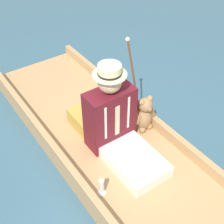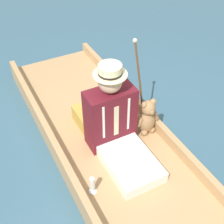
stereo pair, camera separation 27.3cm
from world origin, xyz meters
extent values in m
plane|color=#385B70|center=(0.00, 0.00, 0.00)|extent=(16.00, 16.00, 0.00)
cube|color=tan|center=(0.00, 0.00, 0.07)|extent=(1.05, 3.36, 0.14)
cube|color=tan|center=(-0.50, 0.00, 0.20)|extent=(0.06, 3.36, 0.11)
cube|color=tan|center=(0.50, 0.00, 0.20)|extent=(0.06, 3.36, 0.11)
cube|color=#B7933D|center=(-0.04, -0.29, 0.23)|extent=(0.47, 0.33, 0.16)
cube|color=white|center=(-0.01, 0.40, 0.20)|extent=(0.40, 0.55, 0.11)
cube|color=#5B141E|center=(-0.01, 0.02, 0.44)|extent=(0.44, 0.22, 0.59)
cube|color=beige|center=(-0.01, 0.13, 0.48)|extent=(0.04, 0.01, 0.32)
cube|color=white|center=(-0.14, 0.13, 0.51)|extent=(0.02, 0.01, 0.35)
cube|color=white|center=(0.11, 0.13, 0.51)|extent=(0.02, 0.01, 0.35)
sphere|color=tan|center=(-0.01, 0.02, 0.83)|extent=(0.21, 0.21, 0.21)
cylinder|color=beige|center=(-0.01, 0.02, 0.90)|extent=(0.29, 0.29, 0.01)
cylinder|color=beige|center=(-0.01, 0.02, 0.95)|extent=(0.19, 0.19, 0.08)
cylinder|color=black|center=(-0.01, 0.02, 0.92)|extent=(0.20, 0.20, 0.02)
ellipsoid|color=#9E754C|center=(-0.38, 0.07, 0.27)|extent=(0.17, 0.14, 0.25)
sphere|color=#9E754C|center=(-0.38, 0.07, 0.45)|extent=(0.14, 0.14, 0.14)
sphere|color=olive|center=(-0.38, 0.13, 0.44)|extent=(0.06, 0.06, 0.06)
sphere|color=#9E754C|center=(-0.43, 0.07, 0.50)|extent=(0.06, 0.06, 0.06)
sphere|color=#9E754C|center=(-0.33, 0.07, 0.50)|extent=(0.06, 0.06, 0.06)
cylinder|color=#9E754C|center=(-0.47, 0.07, 0.31)|extent=(0.09, 0.06, 0.11)
cylinder|color=#9E754C|center=(-0.30, 0.07, 0.31)|extent=(0.09, 0.06, 0.11)
sphere|color=#9E754C|center=(-0.43, 0.10, 0.18)|extent=(0.07, 0.07, 0.07)
sphere|color=#9E754C|center=(-0.34, 0.10, 0.18)|extent=(0.07, 0.07, 0.07)
cylinder|color=silver|center=(0.38, 0.47, 0.15)|extent=(0.07, 0.07, 0.01)
cylinder|color=silver|center=(0.38, 0.47, 0.17)|extent=(0.01, 0.01, 0.04)
cylinder|color=silver|center=(0.38, 0.47, 0.25)|extent=(0.04, 0.04, 0.12)
cylinder|color=brown|center=(-0.43, -0.15, 0.55)|extent=(0.02, 0.28, 0.82)
sphere|color=beige|center=(-0.43, -0.29, 0.96)|extent=(0.04, 0.04, 0.04)
camera|label=1|loc=(1.18, 1.74, 2.31)|focal=50.00mm
camera|label=2|loc=(0.95, 1.88, 2.31)|focal=50.00mm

